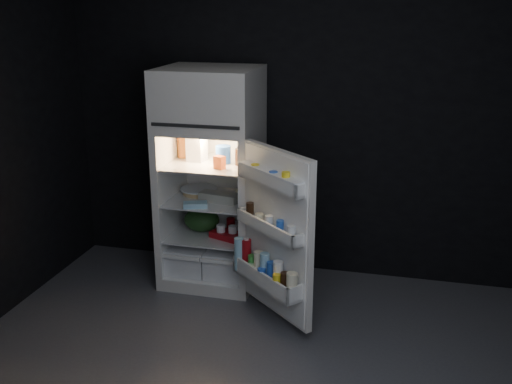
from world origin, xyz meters
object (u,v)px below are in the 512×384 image
(fridge_door, at_px, (273,237))
(yogurt_tray, at_px, (228,235))
(refrigerator, at_px, (212,170))
(milk_jug, at_px, (197,146))
(egg_carton, at_px, (219,197))

(fridge_door, height_order, yogurt_tray, fridge_door)
(yogurt_tray, bearing_deg, fridge_door, -25.61)
(refrigerator, height_order, yogurt_tray, refrigerator)
(yogurt_tray, bearing_deg, milk_jug, 176.07)
(milk_jug, xyz_separation_m, yogurt_tray, (0.29, -0.13, -0.69))
(refrigerator, distance_m, yogurt_tray, 0.55)
(egg_carton, relative_size, yogurt_tray, 1.15)
(refrigerator, height_order, egg_carton, refrigerator)
(milk_jug, bearing_deg, refrigerator, 9.89)
(fridge_door, distance_m, egg_carton, 0.77)
(refrigerator, relative_size, milk_jug, 7.42)
(fridge_door, bearing_deg, yogurt_tray, 134.40)
(egg_carton, height_order, yogurt_tray, egg_carton)
(fridge_door, xyz_separation_m, yogurt_tray, (-0.48, 0.49, -0.23))
(egg_carton, bearing_deg, yogurt_tray, -8.85)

